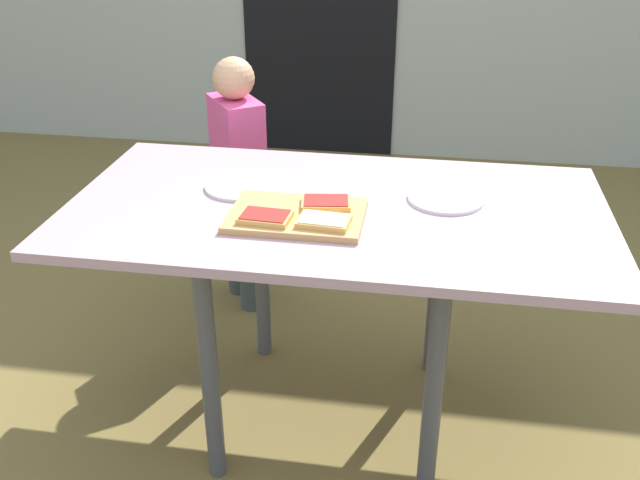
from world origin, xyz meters
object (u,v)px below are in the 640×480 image
(pizza_slice_near_left, at_px, (265,217))
(pizza_slice_far_right, at_px, (326,203))
(child_left, at_px, (239,172))
(dining_table, at_px, (336,232))
(cutting_board, at_px, (297,216))
(plate_white_left, at_px, (242,186))
(pizza_slice_near_right, at_px, (324,221))
(plate_white_right, at_px, (446,199))

(pizza_slice_near_left, height_order, pizza_slice_far_right, same)
(child_left, bearing_deg, dining_table, -54.46)
(cutting_board, height_order, plate_white_left, cutting_board)
(pizza_slice_near_left, distance_m, pizza_slice_near_right, 0.15)
(pizza_slice_near_left, bearing_deg, plate_white_left, 118.03)
(cutting_board, xyz_separation_m, plate_white_left, (-0.20, 0.18, -0.00))
(pizza_slice_near_left, relative_size, pizza_slice_near_right, 0.99)
(dining_table, xyz_separation_m, plate_white_right, (0.30, 0.08, 0.09))
(pizza_slice_far_right, relative_size, plate_white_right, 0.67)
(plate_white_right, bearing_deg, dining_table, -164.26)
(pizza_slice_near_right, height_order, child_left, child_left)
(cutting_board, xyz_separation_m, pizza_slice_near_left, (-0.07, -0.06, 0.02))
(dining_table, height_order, pizza_slice_near_left, pizza_slice_near_left)
(plate_white_left, bearing_deg, pizza_slice_near_left, -61.97)
(pizza_slice_near_left, xyz_separation_m, plate_white_right, (0.46, 0.25, -0.02))
(plate_white_left, bearing_deg, dining_table, -14.80)
(pizza_slice_near_right, height_order, plate_white_right, pizza_slice_near_right)
(pizza_slice_far_right, height_order, plate_white_right, pizza_slice_far_right)
(cutting_board, xyz_separation_m, plate_white_right, (0.39, 0.19, -0.00))
(child_left, bearing_deg, cutting_board, -63.69)
(pizza_slice_near_left, xyz_separation_m, child_left, (-0.30, 0.81, -0.22))
(pizza_slice_near_left, relative_size, pizza_slice_far_right, 0.96)
(pizza_slice_near_right, bearing_deg, pizza_slice_near_left, -179.53)
(plate_white_left, relative_size, plate_white_right, 1.00)
(plate_white_left, bearing_deg, child_left, 106.84)
(cutting_board, relative_size, pizza_slice_near_left, 2.60)
(dining_table, relative_size, plate_white_right, 6.98)
(dining_table, bearing_deg, pizza_slice_near_left, -135.26)
(pizza_slice_near_left, xyz_separation_m, pizza_slice_far_right, (0.14, 0.11, 0.00))
(pizza_slice_near_right, relative_size, child_left, 0.14)
(pizza_slice_near_left, relative_size, child_left, 0.14)
(cutting_board, height_order, plate_white_right, cutting_board)
(dining_table, bearing_deg, plate_white_right, 15.74)
(child_left, bearing_deg, plate_white_left, -73.16)
(pizza_slice_far_right, xyz_separation_m, pizza_slice_near_right, (0.01, -0.11, 0.00))
(dining_table, height_order, plate_white_right, plate_white_right)
(pizza_slice_far_right, height_order, pizza_slice_near_right, same)
(plate_white_right, bearing_deg, child_left, 143.44)
(pizza_slice_far_right, distance_m, pizza_slice_near_right, 0.11)
(plate_white_right, distance_m, child_left, 0.97)
(pizza_slice_near_left, bearing_deg, plate_white_right, 28.05)
(pizza_slice_far_right, distance_m, plate_white_left, 0.30)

